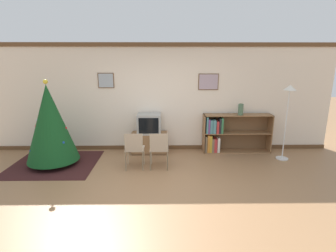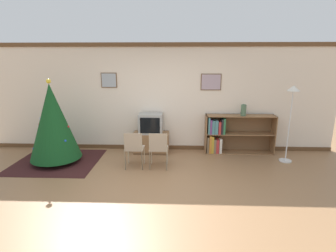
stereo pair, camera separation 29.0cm
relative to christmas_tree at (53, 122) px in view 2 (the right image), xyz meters
name	(u,v)px [view 2 (the right image)]	position (x,y,z in m)	size (l,w,h in m)	color
ground_plane	(152,193)	(2.34, -1.37, -0.95)	(24.00, 24.00, 0.00)	#936B47
wall_back	(161,98)	(2.34, 1.04, 0.40)	(8.80, 0.11, 2.70)	silver
area_rug	(57,162)	(0.00, 0.00, -0.94)	(1.87, 1.70, 0.01)	#381919
christmas_tree	(53,122)	(0.00, 0.00, 0.00)	(1.12, 1.12, 1.89)	maroon
tv_console	(151,142)	(2.11, 0.74, -0.69)	(0.89, 0.47, 0.51)	brown
television	(151,123)	(2.11, 0.73, -0.19)	(0.58, 0.45, 0.49)	#9E9E99
folding_chair_left	(134,148)	(1.85, -0.30, -0.48)	(0.40, 0.40, 0.82)	tan
folding_chair_right	(158,148)	(2.38, -0.30, -0.48)	(0.40, 0.40, 0.82)	tan
bookshelf	(227,135)	(4.03, 0.80, -0.48)	(1.70, 0.36, 0.97)	olive
vase	(243,110)	(4.38, 0.76, 0.16)	(0.13, 0.13, 0.28)	#47664C
standing_lamp	(292,104)	(5.30, 0.24, 0.40)	(0.28, 0.28, 1.76)	silver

